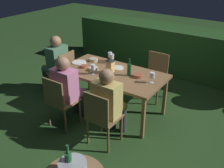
{
  "coord_description": "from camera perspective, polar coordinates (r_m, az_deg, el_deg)",
  "views": [
    {
      "loc": [
        2.19,
        -3.25,
        2.51
      ],
      "look_at": [
        0.0,
        0.0,
        0.52
      ],
      "focal_mm": 41.51,
      "sensor_mm": 36.0,
      "label": 1
    }
  ],
  "objects": [
    {
      "name": "bowl_olives",
      "position": [
        4.14,
        5.72,
        1.88
      ],
      "size": [
        0.16,
        0.16,
        0.05
      ],
      "color": "#9E5138",
      "rests_on": "dining_table"
    },
    {
      "name": "plate_a",
      "position": [
        4.44,
        1.23,
        3.6
      ],
      "size": [
        0.21,
        0.21,
        0.01
      ],
      "primitive_type": "cylinder",
      "color": "white",
      "rests_on": "dining_table"
    },
    {
      "name": "ice_bucket",
      "position": [
        2.5,
        -8.68,
        -17.9
      ],
      "size": [
        0.26,
        0.26,
        0.34
      ],
      "color": "#B2B7BF",
      "rests_on": "side_table"
    },
    {
      "name": "chair_side_right_b",
      "position": [
        4.91,
        9.43,
        2.2
      ],
      "size": [
        0.42,
        0.4,
        0.87
      ],
      "color": "brown",
      "rests_on": "ground"
    },
    {
      "name": "chair_side_left_b",
      "position": [
        3.61,
        -2.34,
        -7.12
      ],
      "size": [
        0.42,
        0.4,
        0.87
      ],
      "color": "brown",
      "rests_on": "ground"
    },
    {
      "name": "bowl_dip",
      "position": [
        4.37,
        -4.14,
        3.37
      ],
      "size": [
        0.15,
        0.15,
        0.05
      ],
      "color": "silver",
      "rests_on": "dining_table"
    },
    {
      "name": "wine_glass_b",
      "position": [
        4.61,
        -0.04,
        5.98
      ],
      "size": [
        0.08,
        0.08,
        0.17
      ],
      "color": "silver",
      "rests_on": "dining_table"
    },
    {
      "name": "chair_head_near",
      "position": [
        5.06,
        -10.66,
        2.91
      ],
      "size": [
        0.4,
        0.42,
        0.87
      ],
      "color": "brown",
      "rests_on": "ground"
    },
    {
      "name": "dining_table",
      "position": [
        4.32,
        0.0,
        1.98
      ],
      "size": [
        1.76,
        0.91,
        0.74
      ],
      "color": "olive",
      "rests_on": "ground"
    },
    {
      "name": "lantern_centerpiece",
      "position": [
        4.2,
        -0.37,
        4.22
      ],
      "size": [
        0.15,
        0.15,
        0.27
      ],
      "color": "black",
      "rests_on": "dining_table"
    },
    {
      "name": "person_in_pink",
      "position": [
        4.11,
        -9.72,
        -0.53
      ],
      "size": [
        0.38,
        0.47,
        1.15
      ],
      "color": "#C675A3",
      "rests_on": "ground"
    },
    {
      "name": "ground_plane",
      "position": [
        4.65,
        0.0,
        -5.71
      ],
      "size": [
        16.0,
        16.0,
        0.0
      ],
      "primitive_type": "plane",
      "color": "#26471E"
    },
    {
      "name": "bowl_bread",
      "position": [
        4.75,
        -4.07,
        5.38
      ],
      "size": [
        0.16,
        0.16,
        0.05
      ],
      "color": "#BCAD8E",
      "rests_on": "dining_table"
    },
    {
      "name": "hedge_backdrop",
      "position": [
        6.25,
        11.76,
        7.74
      ],
      "size": [
        4.41,
        0.78,
        1.03
      ],
      "primitive_type": "cube",
      "color": "#234C1E",
      "rests_on": "ground"
    },
    {
      "name": "person_in_green",
      "position": [
        5.14,
        -12.38,
        4.93
      ],
      "size": [
        0.48,
        0.38,
        1.15
      ],
      "color": "#4C7A5B",
      "rests_on": "ground"
    },
    {
      "name": "green_bottle_on_table",
      "position": [
        4.14,
        3.81,
        3.25
      ],
      "size": [
        0.07,
        0.07,
        0.29
      ],
      "color": "#144723",
      "rests_on": "dining_table"
    },
    {
      "name": "plate_b",
      "position": [
        4.7,
        -7.22,
        4.73
      ],
      "size": [
        0.25,
        0.25,
        0.01
      ],
      "primitive_type": "cylinder",
      "color": "white",
      "rests_on": "dining_table"
    },
    {
      "name": "chair_side_left_a",
      "position": [
        4.07,
        -11.42,
        -3.48
      ],
      "size": [
        0.42,
        0.4,
        0.87
      ],
      "color": "brown",
      "rests_on": "ground"
    },
    {
      "name": "wine_glass_c",
      "position": [
        3.94,
        8.85,
        1.82
      ],
      "size": [
        0.08,
        0.08,
        0.17
      ],
      "color": "silver",
      "rests_on": "dining_table"
    },
    {
      "name": "wine_glass_d",
      "position": [
        4.7,
        -0.42,
        6.39
      ],
      "size": [
        0.08,
        0.08,
        0.17
      ],
      "color": "silver",
      "rests_on": "dining_table"
    },
    {
      "name": "wine_glass_a",
      "position": [
        4.18,
        -4.19,
        3.63
      ],
      "size": [
        0.08,
        0.08,
        0.17
      ],
      "color": "silver",
      "rests_on": "dining_table"
    },
    {
      "name": "person_in_mustard",
      "position": [
        3.67,
        -0.58,
        -3.74
      ],
      "size": [
        0.38,
        0.47,
        1.15
      ],
      "color": "tan",
      "rests_on": "ground"
    },
    {
      "name": "bowl_salad",
      "position": [
        4.49,
        -6.26,
        3.9
      ],
      "size": [
        0.11,
        0.11,
        0.04
      ],
      "color": "#9E5138",
      "rests_on": "dining_table"
    }
  ]
}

